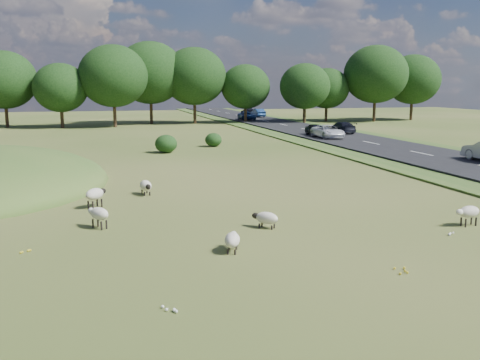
% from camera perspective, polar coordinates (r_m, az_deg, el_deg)
% --- Properties ---
extents(ground, '(160.00, 160.00, 0.00)m').
position_cam_1_polar(ground, '(41.09, -8.54, 2.26)').
color(ground, '#355219').
rests_on(ground, ground).
extents(road, '(8.00, 150.00, 0.25)m').
position_cam_1_polar(road, '(56.39, 10.87, 4.42)').
color(road, black).
rests_on(road, ground).
extents(treeline, '(96.28, 14.66, 11.70)m').
position_cam_1_polar(treeline, '(75.98, -12.65, 10.63)').
color(treeline, black).
rests_on(treeline, ground).
extents(shrubs, '(22.70, 11.08, 1.50)m').
position_cam_1_polar(shrubs, '(48.46, -14.56, 4.08)').
color(shrubs, black).
rests_on(shrubs, ground).
extents(sheep_0, '(1.05, 1.02, 0.64)m').
position_cam_1_polar(sheep_0, '(20.88, 2.80, -4.06)').
color(sheep_0, beige).
rests_on(sheep_0, ground).
extents(sheep_1, '(1.16, 0.63, 0.82)m').
position_cam_1_polar(sheep_1, '(22.96, 23.20, -3.15)').
color(sheep_1, beige).
rests_on(sheep_1, ground).
extents(sheep_2, '(0.79, 1.20, 0.66)m').
position_cam_1_polar(sheep_2, '(17.94, -0.83, -6.38)').
color(sheep_2, beige).
rests_on(sheep_2, ground).
extents(sheep_3, '(0.96, 1.15, 0.83)m').
position_cam_1_polar(sheep_3, '(21.50, -14.85, -3.49)').
color(sheep_3, beige).
rests_on(sheep_3, ground).
extents(sheep_4, '(1.12, 1.22, 0.91)m').
position_cam_1_polar(sheep_4, '(25.09, -15.19, -1.46)').
color(sheep_4, beige).
rests_on(sheep_4, ground).
extents(sheep_6, '(0.69, 1.31, 0.73)m').
position_cam_1_polar(sheep_6, '(27.56, -10.02, -0.61)').
color(sheep_6, beige).
rests_on(sheep_6, ground).
extents(car_1, '(1.44, 3.57, 1.22)m').
position_cam_1_polar(car_1, '(57.79, 8.12, 5.36)').
color(car_1, black).
rests_on(car_1, road).
extents(car_2, '(1.45, 4.16, 1.37)m').
position_cam_1_polar(car_2, '(90.57, 1.95, 7.17)').
color(car_2, navy).
rests_on(car_2, road).
extents(car_4, '(2.14, 4.65, 1.29)m').
position_cam_1_polar(car_4, '(55.04, 9.36, 5.13)').
color(car_4, white).
rests_on(car_4, road).
extents(car_5, '(1.78, 4.38, 1.27)m').
position_cam_1_polar(car_5, '(60.86, 10.81, 5.54)').
color(car_5, black).
rests_on(car_5, road).
extents(car_6, '(2.03, 4.40, 1.22)m').
position_cam_1_polar(car_6, '(83.36, 0.73, 6.87)').
color(car_6, navy).
rests_on(car_6, road).
extents(car_7, '(1.82, 4.48, 1.30)m').
position_cam_1_polar(car_7, '(96.42, 0.88, 7.33)').
color(car_7, black).
rests_on(car_7, road).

